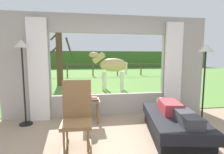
{
  "coord_description": "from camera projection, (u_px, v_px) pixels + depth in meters",
  "views": [
    {
      "loc": [
        -0.61,
        -2.05,
        1.5
      ],
      "look_at": [
        0.0,
        1.8,
        1.05
      ],
      "focal_mm": 27.23,
      "sensor_mm": 36.0,
      "label": 1
    }
  ],
  "objects": [
    {
      "name": "curtain_panel_left",
      "position": [
        38.0,
        70.0,
        3.96
      ],
      "size": [
        0.44,
        0.1,
        2.4
      ],
      "primitive_type": "cube",
      "color": "silver",
      "rests_on": "ground_plane"
    },
    {
      "name": "pasture_tree",
      "position": [
        60.0,
        57.0,
        8.89
      ],
      "size": [
        1.26,
        1.33,
        3.3
      ],
      "color": "#4C3823",
      "rests_on": "outdoor_pasture_lawn"
    },
    {
      "name": "curtain_panel_right",
      "position": [
        173.0,
        69.0,
        4.49
      ],
      "size": [
        0.44,
        0.1,
        2.4
      ],
      "primitive_type": "cube",
      "color": "silver",
      "rests_on": "ground_plane"
    },
    {
      "name": "horse",
      "position": [
        111.0,
        65.0,
        7.64
      ],
      "size": [
        1.78,
        1.08,
        1.73
      ],
      "rotation": [
        0.0,
        0.0,
        1.15
      ],
      "color": "tan",
      "rests_on": "outdoor_pasture_lawn"
    },
    {
      "name": "floor_lamp_left",
      "position": [
        22.0,
        56.0,
        3.65
      ],
      "size": [
        0.32,
        0.32,
        1.89
      ],
      "color": "black",
      "rests_on": "ground_plane"
    },
    {
      "name": "reclining_person",
      "position": [
        175.0,
        110.0,
        3.16
      ],
      "size": [
        0.45,
        1.43,
        0.22
      ],
      "rotation": [
        0.0,
        0.0,
        -0.2
      ],
      "color": "#B23338",
      "rests_on": "recliner_sofa"
    },
    {
      "name": "book_stack",
      "position": [
        94.0,
        99.0,
        3.87
      ],
      "size": [
        0.21,
        0.17,
        0.08
      ],
      "color": "#23478C",
      "rests_on": "side_table"
    },
    {
      "name": "side_table",
      "position": [
        90.0,
        104.0,
        3.93
      ],
      "size": [
        0.44,
        0.44,
        0.52
      ],
      "color": "brown",
      "rests_on": "ground_plane"
    },
    {
      "name": "rocking_chair",
      "position": [
        77.0,
        115.0,
        2.82
      ],
      "size": [
        0.49,
        0.69,
        1.12
      ],
      "rotation": [
        0.0,
        0.0,
        -0.02
      ],
      "color": "brown",
      "rests_on": "ground_plane"
    },
    {
      "name": "back_wall_with_window",
      "position": [
        109.0,
        67.0,
        4.36
      ],
      "size": [
        5.2,
        0.12,
        2.55
      ],
      "color": "#9E998E",
      "rests_on": "ground_plane"
    },
    {
      "name": "recliner_sofa",
      "position": [
        173.0,
        125.0,
        3.24
      ],
      "size": [
        1.21,
        1.84,
        0.42
      ],
      "rotation": [
        0.0,
        0.0,
        -0.2
      ],
      "color": "black",
      "rests_on": "ground_plane"
    },
    {
      "name": "floor_lamp_right",
      "position": [
        205.0,
        59.0,
        3.8
      ],
      "size": [
        0.32,
        0.32,
        1.81
      ],
      "color": "black",
      "rests_on": "ground_plane"
    },
    {
      "name": "potted_plant",
      "position": [
        86.0,
        92.0,
        3.94
      ],
      "size": [
        0.22,
        0.22,
        0.32
      ],
      "color": "#9E6042",
      "rests_on": "side_table"
    },
    {
      "name": "outdoor_pasture_lawn",
      "position": [
        92.0,
        74.0,
        15.19
      ],
      "size": [
        36.0,
        21.68,
        0.02
      ],
      "primitive_type": "cube",
      "color": "#568438",
      "rests_on": "ground_plane"
    },
    {
      "name": "distant_hill_ridge",
      "position": [
        89.0,
        60.0,
        24.71
      ],
      "size": [
        36.0,
        2.0,
        2.4
      ],
      "primitive_type": "cube",
      "color": "#416C28",
      "rests_on": "ground_plane"
    },
    {
      "name": "pasture_fence_line",
      "position": [
        93.0,
        67.0,
        13.53
      ],
      "size": [
        16.1,
        0.1,
        1.1
      ],
      "color": "brown",
      "rests_on": "outdoor_pasture_lawn"
    }
  ]
}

